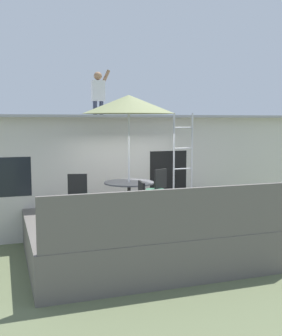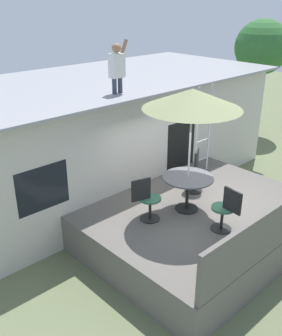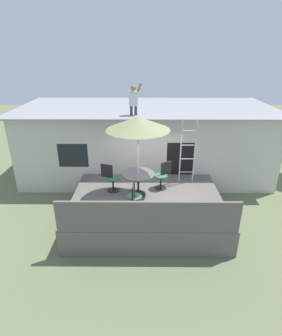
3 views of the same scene
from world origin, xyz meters
name	(u,v)px [view 1 (image 1 of 3)]	position (x,y,z in m)	size (l,w,h in m)	color
ground_plane	(142,253)	(0.00, 0.00, 0.00)	(40.00, 40.00, 0.00)	#66704C
house	(102,167)	(0.00, 3.60, 1.48)	(10.50, 4.50, 2.95)	beige
deck	(142,235)	(0.00, 0.00, 0.40)	(4.75, 3.91, 0.80)	#605B56
deck_railing	(179,215)	(0.00, -1.90, 1.25)	(4.65, 0.08, 0.90)	#605B56
patio_table	(129,190)	(-0.27, 0.06, 1.39)	(1.04, 1.04, 0.74)	black
patio_umbrella	(129,104)	(-0.27, 0.06, 3.15)	(1.90, 1.90, 2.54)	silver
step_ladder	(183,159)	(1.41, 1.05, 1.90)	(0.52, 0.04, 2.20)	silver
person_figure	(98,90)	(-0.46, 2.00, 3.56)	(0.47, 0.20, 1.11)	#33384C
patio_chair_left	(84,196)	(-1.18, 0.32, 1.26)	(0.61, 0.44, 0.92)	black
patio_chair_right	(157,190)	(0.54, 0.54, 1.26)	(0.58, 0.44, 0.92)	black
patio_chair_near	(140,205)	(-0.38, -0.97, 1.26)	(0.44, 0.62, 0.92)	black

